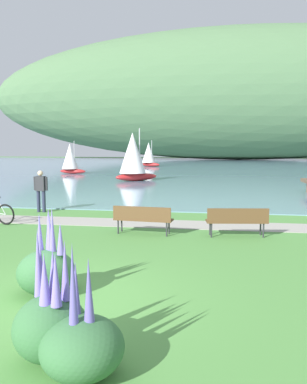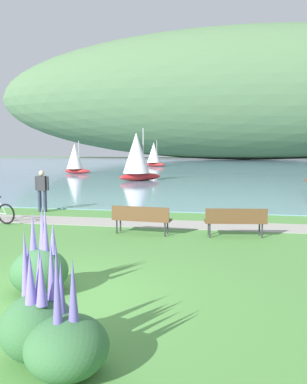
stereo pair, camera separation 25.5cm
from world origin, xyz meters
The scene contains 13 objects.
ground_plane centered at (0.00, 0.00, 0.00)m, with size 200.00×200.00×0.00m, color #518E42.
bay_water centered at (0.00, 49.46, 0.02)m, with size 180.00×80.00×0.04m, color #6B8EA8.
distant_hillside centered at (7.48, 79.44, 13.76)m, with size 110.26×28.00×27.43m, color #4C7047.
shoreline_path centered at (0.00, 6.98, 0.01)m, with size 60.00×1.50×0.01m, color #A39E93.
park_bench_near_camera centered at (3.32, 5.40, 0.52)m, with size 1.85×0.73×0.88m.
park_bench_further_along centered at (0.50, 5.28, 0.52)m, with size 1.84×0.64×0.88m.
person_at_shoreline centered at (-4.38, 8.69, 0.98)m, with size 0.61×0.24×1.71m.
echium_bush_closest_to_camera centered at (0.67, -1.83, 0.48)m, with size 0.92×0.92×1.64m.
echium_bush_beside_closest centered at (1.18, -2.12, 0.38)m, with size 0.98×0.98×1.61m.
echium_bush_mid_cluster centered at (-0.33, 0.25, 0.45)m, with size 1.04×1.04×1.60m.
sailboat_nearest_to_shore centered at (-11.65, 30.93, 1.58)m, with size 2.87×1.86×3.28m.
sailboat_mid_bay centered at (-3.69, 23.60, 1.98)m, with size 3.42×3.07×4.11m.
sailboat_toward_hillside centered at (-6.43, 46.96, 1.73)m, with size 3.13×2.44×3.60m.
Camera 2 is at (2.90, -6.12, 2.64)m, focal length 36.33 mm.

